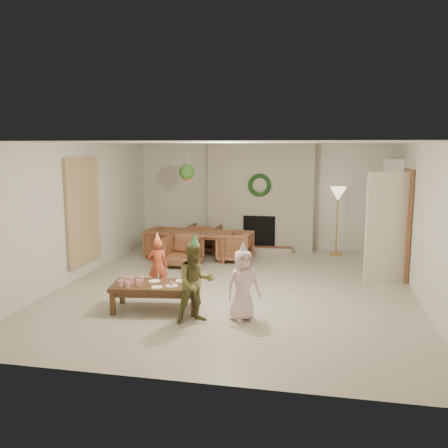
% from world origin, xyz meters
% --- Properties ---
extents(floor, '(7.00, 7.00, 0.00)m').
position_xyz_m(floor, '(0.00, 0.00, 0.00)').
color(floor, '#B7B29E').
rests_on(floor, ground).
extents(ceiling, '(7.00, 7.00, 0.00)m').
position_xyz_m(ceiling, '(0.00, 0.00, 2.50)').
color(ceiling, white).
rests_on(ceiling, wall_back).
extents(wall_back, '(7.00, 0.00, 7.00)m').
position_xyz_m(wall_back, '(0.00, 3.50, 1.25)').
color(wall_back, silver).
rests_on(wall_back, floor).
extents(wall_front, '(7.00, 0.00, 7.00)m').
position_xyz_m(wall_front, '(0.00, -3.50, 1.25)').
color(wall_front, silver).
rests_on(wall_front, floor).
extents(wall_left, '(0.00, 7.00, 7.00)m').
position_xyz_m(wall_left, '(-3.00, 0.00, 1.25)').
color(wall_left, silver).
rests_on(wall_left, floor).
extents(wall_right, '(0.00, 7.00, 7.00)m').
position_xyz_m(wall_right, '(3.00, 0.00, 1.25)').
color(wall_right, silver).
rests_on(wall_right, floor).
extents(fireplace_mass, '(2.50, 0.40, 2.50)m').
position_xyz_m(fireplace_mass, '(0.00, 3.30, 1.25)').
color(fireplace_mass, '#5E2519').
rests_on(fireplace_mass, floor).
extents(fireplace_hearth, '(1.60, 0.30, 0.12)m').
position_xyz_m(fireplace_hearth, '(0.00, 2.95, 0.06)').
color(fireplace_hearth, brown).
rests_on(fireplace_hearth, floor).
extents(fireplace_firebox, '(0.75, 0.12, 0.75)m').
position_xyz_m(fireplace_firebox, '(0.00, 3.12, 0.45)').
color(fireplace_firebox, black).
rests_on(fireplace_firebox, floor).
extents(fireplace_wreath, '(0.54, 0.10, 0.54)m').
position_xyz_m(fireplace_wreath, '(0.00, 3.07, 1.55)').
color(fireplace_wreath, '#143715').
rests_on(fireplace_wreath, fireplace_mass).
extents(floor_lamp_base, '(0.29, 0.29, 0.03)m').
position_xyz_m(floor_lamp_base, '(1.78, 3.00, 0.02)').
color(floor_lamp_base, gold).
rests_on(floor_lamp_base, floor).
extents(floor_lamp_post, '(0.03, 0.03, 1.39)m').
position_xyz_m(floor_lamp_post, '(1.78, 3.00, 0.72)').
color(floor_lamp_post, gold).
rests_on(floor_lamp_post, floor).
extents(floor_lamp_shade, '(0.37, 0.37, 0.31)m').
position_xyz_m(floor_lamp_shade, '(1.78, 3.00, 1.39)').
color(floor_lamp_shade, beige).
rests_on(floor_lamp_shade, floor_lamp_post).
extents(bookshelf_carcass, '(0.30, 1.00, 2.20)m').
position_xyz_m(bookshelf_carcass, '(2.84, 2.30, 1.10)').
color(bookshelf_carcass, white).
rests_on(bookshelf_carcass, floor).
extents(bookshelf_shelf_a, '(0.30, 0.92, 0.03)m').
position_xyz_m(bookshelf_shelf_a, '(2.82, 2.30, 0.45)').
color(bookshelf_shelf_a, white).
rests_on(bookshelf_shelf_a, bookshelf_carcass).
extents(bookshelf_shelf_b, '(0.30, 0.92, 0.03)m').
position_xyz_m(bookshelf_shelf_b, '(2.82, 2.30, 0.85)').
color(bookshelf_shelf_b, white).
rests_on(bookshelf_shelf_b, bookshelf_carcass).
extents(bookshelf_shelf_c, '(0.30, 0.92, 0.03)m').
position_xyz_m(bookshelf_shelf_c, '(2.82, 2.30, 1.25)').
color(bookshelf_shelf_c, white).
rests_on(bookshelf_shelf_c, bookshelf_carcass).
extents(bookshelf_shelf_d, '(0.30, 0.92, 0.03)m').
position_xyz_m(bookshelf_shelf_d, '(2.82, 2.30, 1.65)').
color(bookshelf_shelf_d, white).
rests_on(bookshelf_shelf_d, bookshelf_carcass).
extents(books_row_lower, '(0.20, 0.40, 0.24)m').
position_xyz_m(books_row_lower, '(2.80, 2.15, 0.59)').
color(books_row_lower, '#A71E23').
rests_on(books_row_lower, bookshelf_shelf_a).
extents(books_row_mid, '(0.20, 0.44, 0.24)m').
position_xyz_m(books_row_mid, '(2.80, 2.35, 0.99)').
color(books_row_mid, '#295799').
rests_on(books_row_mid, bookshelf_shelf_b).
extents(books_row_upper, '(0.20, 0.36, 0.22)m').
position_xyz_m(books_row_upper, '(2.80, 2.20, 1.38)').
color(books_row_upper, '#A79B23').
rests_on(books_row_upper, bookshelf_shelf_c).
extents(door_frame, '(0.05, 0.86, 2.04)m').
position_xyz_m(door_frame, '(2.96, 1.20, 1.02)').
color(door_frame, brown).
rests_on(door_frame, floor).
extents(door_leaf, '(0.77, 0.32, 2.00)m').
position_xyz_m(door_leaf, '(2.58, 0.82, 1.00)').
color(door_leaf, beige).
rests_on(door_leaf, floor).
extents(curtain_panel, '(0.06, 1.20, 2.00)m').
position_xyz_m(curtain_panel, '(-2.96, 0.20, 1.25)').
color(curtain_panel, beige).
rests_on(curtain_panel, wall_left).
extents(dining_table, '(1.71, 1.03, 0.58)m').
position_xyz_m(dining_table, '(-1.28, 1.97, 0.29)').
color(dining_table, brown).
rests_on(dining_table, floor).
extents(dining_chair_near, '(0.73, 0.75, 0.64)m').
position_xyz_m(dining_chair_near, '(-1.32, 1.24, 0.32)').
color(dining_chair_near, brown).
rests_on(dining_chair_near, floor).
extents(dining_chair_far, '(0.73, 0.75, 0.64)m').
position_xyz_m(dining_chair_far, '(-1.23, 2.70, 0.32)').
color(dining_chair_far, brown).
rests_on(dining_chair_far, floor).
extents(dining_chair_left, '(0.75, 0.73, 0.64)m').
position_xyz_m(dining_chair_left, '(-2.01, 2.02, 0.32)').
color(dining_chair_left, brown).
rests_on(dining_chair_left, floor).
extents(dining_chair_right, '(0.75, 0.73, 0.64)m').
position_xyz_m(dining_chair_right, '(-0.37, 1.92, 0.32)').
color(dining_chair_right, brown).
rests_on(dining_chair_right, floor).
extents(hanging_plant_cord, '(0.01, 0.01, 0.70)m').
position_xyz_m(hanging_plant_cord, '(-1.30, 1.50, 2.15)').
color(hanging_plant_cord, tan).
rests_on(hanging_plant_cord, ceiling).
extents(hanging_plant_pot, '(0.16, 0.16, 0.12)m').
position_xyz_m(hanging_plant_pot, '(-1.30, 1.50, 1.80)').
color(hanging_plant_pot, '#A63D35').
rests_on(hanging_plant_pot, hanging_plant_cord).
extents(hanging_plant_foliage, '(0.32, 0.32, 0.32)m').
position_xyz_m(hanging_plant_foliage, '(-1.30, 1.50, 1.92)').
color(hanging_plant_foliage, '#234E1A').
rests_on(hanging_plant_foliage, hanging_plant_pot).
extents(coffee_table_top, '(1.39, 0.84, 0.06)m').
position_xyz_m(coffee_table_top, '(-0.98, -1.39, 0.37)').
color(coffee_table_top, '#4F311A').
rests_on(coffee_table_top, floor).
extents(coffee_table_apron, '(1.28, 0.72, 0.08)m').
position_xyz_m(coffee_table_apron, '(-0.98, -1.39, 0.30)').
color(coffee_table_apron, '#4F311A').
rests_on(coffee_table_apron, floor).
extents(coffee_leg_fl, '(0.08, 0.08, 0.34)m').
position_xyz_m(coffee_leg_fl, '(-1.53, -1.74, 0.17)').
color(coffee_leg_fl, '#4F311A').
rests_on(coffee_leg_fl, floor).
extents(coffee_leg_fr, '(0.08, 0.08, 0.34)m').
position_xyz_m(coffee_leg_fr, '(-0.35, -1.57, 0.17)').
color(coffee_leg_fr, '#4F311A').
rests_on(coffee_leg_fr, floor).
extents(coffee_leg_bl, '(0.08, 0.08, 0.34)m').
position_xyz_m(coffee_leg_bl, '(-1.61, -1.21, 0.17)').
color(coffee_leg_bl, '#4F311A').
rests_on(coffee_leg_bl, floor).
extents(coffee_leg_br, '(0.08, 0.08, 0.34)m').
position_xyz_m(coffee_leg_br, '(-0.43, -1.04, 0.17)').
color(coffee_leg_br, '#4F311A').
rests_on(coffee_leg_br, floor).
extents(cup_a, '(0.08, 0.08, 0.09)m').
position_xyz_m(cup_a, '(-1.46, -1.61, 0.45)').
color(cup_a, white).
rests_on(cup_a, coffee_table_top).
extents(cup_b, '(0.08, 0.08, 0.09)m').
position_xyz_m(cup_b, '(-1.49, -1.41, 0.45)').
color(cup_b, white).
rests_on(cup_b, coffee_table_top).
extents(cup_c, '(0.08, 0.08, 0.09)m').
position_xyz_m(cup_c, '(-1.33, -1.65, 0.45)').
color(cup_c, white).
rests_on(cup_c, coffee_table_top).
extents(cup_d, '(0.08, 0.08, 0.09)m').
position_xyz_m(cup_d, '(-1.36, -1.45, 0.45)').
color(cup_d, white).
rests_on(cup_d, coffee_table_top).
extents(cup_e, '(0.08, 0.08, 0.09)m').
position_xyz_m(cup_e, '(-1.20, -1.55, 0.45)').
color(cup_e, white).
rests_on(cup_e, coffee_table_top).
extents(cup_f, '(0.08, 0.08, 0.09)m').
position_xyz_m(cup_f, '(-1.23, -1.35, 0.45)').
color(cup_f, white).
rests_on(cup_f, coffee_table_top).
extents(plate_a, '(0.21, 0.21, 0.01)m').
position_xyz_m(plate_a, '(-1.05, -1.28, 0.41)').
color(plate_a, white).
rests_on(plate_a, coffee_table_top).
extents(plate_b, '(0.21, 0.21, 0.01)m').
position_xyz_m(plate_b, '(-0.72, -1.45, 0.41)').
color(plate_b, white).
rests_on(plate_b, coffee_table_top).
extents(plate_c, '(0.21, 0.21, 0.01)m').
position_xyz_m(plate_c, '(-0.55, -1.23, 0.41)').
color(plate_c, white).
rests_on(plate_c, coffee_table_top).
extents(food_scoop, '(0.08, 0.08, 0.07)m').
position_xyz_m(food_scoop, '(-0.72, -1.45, 0.45)').
color(food_scoop, tan).
rests_on(food_scoop, plate_b).
extents(napkin_left, '(0.17, 0.17, 0.01)m').
position_xyz_m(napkin_left, '(-0.90, -1.56, 0.41)').
color(napkin_left, '#FFBBC3').
rests_on(napkin_left, coffee_table_top).
extents(napkin_right, '(0.17, 0.17, 0.01)m').
position_xyz_m(napkin_right, '(-0.66, -1.16, 0.41)').
color(napkin_right, '#FFBBC3').
rests_on(napkin_right, coffee_table_top).
extents(child_red, '(0.39, 0.31, 0.92)m').
position_xyz_m(child_red, '(-1.25, -0.54, 0.46)').
color(child_red, '#B94527').
rests_on(child_red, floor).
extents(party_hat_red, '(0.13, 0.13, 0.17)m').
position_xyz_m(party_hat_red, '(-1.25, -0.54, 0.95)').
color(party_hat_red, '#F0BC50').
rests_on(party_hat_red, child_red).
extents(child_plaid, '(0.69, 0.65, 1.13)m').
position_xyz_m(child_plaid, '(-0.27, -1.76, 0.57)').
color(child_plaid, brown).
rests_on(child_plaid, floor).
extents(party_hat_plaid, '(0.16, 0.16, 0.19)m').
position_xyz_m(party_hat_plaid, '(-0.27, -1.76, 1.17)').
color(party_hat_plaid, '#47A762').
rests_on(party_hat_plaid, child_plaid).
extents(child_pink, '(0.59, 0.54, 1.02)m').
position_xyz_m(child_pink, '(0.37, -1.54, 0.51)').
color(child_pink, '#F8C6D0').
rests_on(child_pink, floor).
extents(party_hat_pink, '(0.17, 0.17, 0.18)m').
position_xyz_m(party_hat_pink, '(0.37, -1.54, 1.06)').
color(party_hat_pink, '#B9B8C0').
rests_on(party_hat_pink, child_pink).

